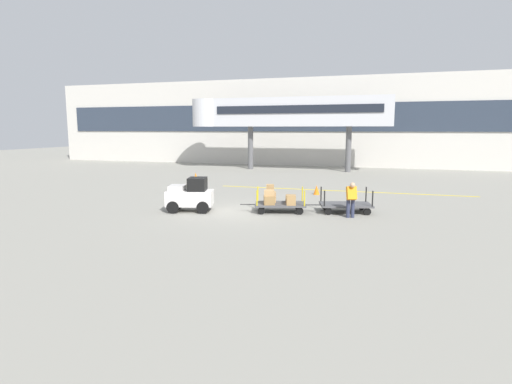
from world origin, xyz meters
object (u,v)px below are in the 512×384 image
(baggage_cart_middle, at_px, (345,205))
(safety_cone_near, at_px, (317,190))
(baggage_tug, at_px, (190,195))
(baggage_cart_lead, at_px, (278,200))
(baggage_handler, at_px, (351,198))
(safety_cone_far, at_px, (196,176))

(baggage_cart_middle, distance_m, safety_cone_near, 5.30)
(baggage_tug, height_order, baggage_cart_lead, baggage_tug)
(baggage_tug, xyz_separation_m, baggage_handler, (7.24, 0.75, 0.11))
(baggage_handler, bearing_deg, baggage_cart_middle, 106.25)
(baggage_handler, bearing_deg, safety_cone_near, 112.40)
(baggage_tug, bearing_deg, baggage_cart_lead, 15.62)
(baggage_handler, relative_size, safety_cone_far, 2.84)
(baggage_cart_lead, height_order, baggage_handler, baggage_handler)
(baggage_cart_middle, bearing_deg, safety_cone_far, 142.63)
(safety_cone_far, bearing_deg, baggage_cart_middle, -37.37)
(baggage_tug, height_order, safety_cone_far, baggage_tug)
(baggage_cart_middle, bearing_deg, baggage_tug, -164.43)
(baggage_tug, height_order, safety_cone_near, baggage_tug)
(baggage_tug, relative_size, safety_cone_near, 4.21)
(baggage_handler, bearing_deg, baggage_cart_lead, 174.02)
(baggage_cart_middle, relative_size, baggage_handler, 1.97)
(baggage_handler, distance_m, safety_cone_far, 16.07)
(baggage_tug, distance_m, baggage_handler, 7.28)
(baggage_cart_lead, relative_size, safety_cone_near, 5.61)
(baggage_cart_lead, xyz_separation_m, baggage_handler, (3.32, -0.35, 0.32))
(baggage_cart_lead, xyz_separation_m, safety_cone_far, (-8.99, 9.97, -0.27))
(baggage_cart_lead, distance_m, baggage_cart_middle, 3.10)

